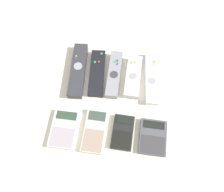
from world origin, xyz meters
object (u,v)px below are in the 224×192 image
(remote_1, at_px, (97,73))
(remote_2, at_px, (115,74))
(remote_4, at_px, (151,78))
(calculator_1, at_px, (95,131))
(remote_3, at_px, (133,77))
(calculator_3, at_px, (153,137))
(calculator_0, at_px, (65,129))
(calculator_2, at_px, (123,132))
(remote_0, at_px, (78,70))

(remote_1, bearing_deg, remote_2, -4.91)
(remote_4, bearing_deg, calculator_1, -132.58)
(remote_3, xyz_separation_m, remote_4, (0.07, 0.00, -0.00))
(remote_1, relative_size, calculator_3, 1.59)
(remote_3, distance_m, remote_4, 0.07)
(remote_1, xyz_separation_m, calculator_1, (0.02, -0.21, -0.00))
(calculator_0, distance_m, calculator_1, 0.10)
(remote_1, xyz_separation_m, calculator_3, (0.21, -0.22, -0.00))
(calculator_1, distance_m, calculator_3, 0.19)
(calculator_0, relative_size, calculator_2, 1.11)
(calculator_0, xyz_separation_m, calculator_2, (0.19, 0.01, -0.00))
(remote_4, height_order, calculator_2, remote_4)
(remote_1, distance_m, remote_4, 0.20)
(remote_1, bearing_deg, remote_3, -5.11)
(remote_0, distance_m, remote_2, 0.13)
(calculator_3, bearing_deg, remote_1, 136.15)
(calculator_1, bearing_deg, remote_4, 52.38)
(remote_4, height_order, calculator_1, remote_4)
(remote_3, bearing_deg, remote_2, -179.92)
(remote_3, bearing_deg, remote_4, 4.52)
(remote_0, height_order, remote_2, same)
(calculator_1, distance_m, calculator_2, 0.09)
(calculator_3, bearing_deg, remote_3, 112.14)
(remote_4, xyz_separation_m, calculator_1, (-0.18, -0.21, -0.00))
(remote_4, distance_m, calculator_1, 0.28)
(calculator_0, xyz_separation_m, calculator_1, (0.10, 0.00, -0.00))
(calculator_1, height_order, calculator_3, calculator_1)
(calculator_0, distance_m, calculator_3, 0.29)
(remote_1, distance_m, calculator_3, 0.30)
(calculator_1, bearing_deg, remote_2, 80.31)
(calculator_2, height_order, calculator_3, calculator_2)
(remote_0, height_order, remote_4, remote_0)
(remote_4, xyz_separation_m, calculator_0, (-0.28, -0.21, -0.00))
(remote_0, distance_m, calculator_3, 0.35)
(calculator_3, bearing_deg, remote_2, 125.93)
(remote_2, distance_m, remote_4, 0.13)
(remote_1, height_order, calculator_2, remote_1)
(calculator_0, xyz_separation_m, calculator_3, (0.29, -0.00, -0.00))
(remote_1, distance_m, calculator_1, 0.22)
(remote_2, xyz_separation_m, remote_3, (0.07, -0.00, -0.00))
(remote_3, height_order, calculator_1, remote_3)
(remote_0, bearing_deg, calculator_3, -40.26)
(remote_0, xyz_separation_m, calculator_2, (0.18, -0.21, -0.01))
(remote_4, relative_size, calculator_2, 1.76)
(remote_2, distance_m, calculator_0, 0.26)
(remote_0, relative_size, calculator_0, 1.67)
(remote_4, distance_m, calculator_3, 0.21)
(remote_4, bearing_deg, calculator_2, -115.45)
(remote_2, height_order, remote_4, remote_2)
(remote_4, relative_size, calculator_3, 1.75)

